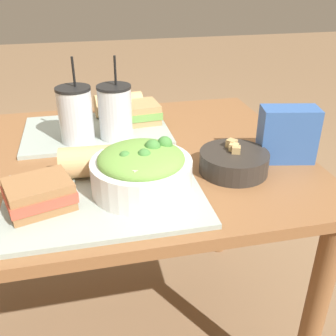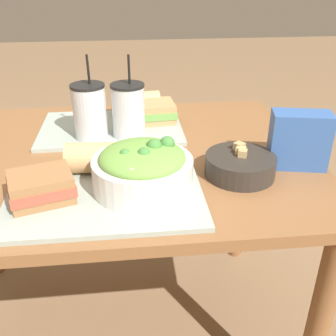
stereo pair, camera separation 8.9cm
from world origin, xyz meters
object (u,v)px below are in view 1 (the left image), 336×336
(sandwich_far, at_px, (138,113))
(salad_bowl, at_px, (142,169))
(drink_cup_red, at_px, (115,114))
(drink_cup_dark, at_px, (76,116))
(sandwich_near, at_px, (39,194))
(soup_bowl, at_px, (234,161))
(napkin_folded, at_px, (111,160))
(chip_bag, at_px, (287,134))
(baguette_far, at_px, (119,104))
(baguette_near, at_px, (96,161))

(sandwich_far, bearing_deg, salad_bowl, -102.48)
(drink_cup_red, bearing_deg, drink_cup_dark, 180.00)
(sandwich_near, bearing_deg, soup_bowl, -7.43)
(soup_bowl, bearing_deg, sandwich_near, -170.13)
(napkin_folded, bearing_deg, chip_bag, -11.88)
(baguette_far, distance_m, drink_cup_dark, 0.25)
(sandwich_far, xyz_separation_m, drink_cup_red, (-0.08, -0.12, 0.04))
(sandwich_far, relative_size, baguette_far, 0.88)
(sandwich_far, bearing_deg, drink_cup_red, -131.05)
(chip_bag, bearing_deg, soup_bowl, -156.32)
(soup_bowl, bearing_deg, napkin_folded, 156.52)
(baguette_near, distance_m, napkin_folded, 0.12)
(drink_cup_dark, bearing_deg, chip_bag, -22.55)
(soup_bowl, bearing_deg, chip_bag, 12.03)
(soup_bowl, height_order, chip_bag, chip_bag)
(chip_bag, relative_size, napkin_folded, 0.80)
(baguette_far, distance_m, chip_bag, 0.59)
(salad_bowl, xyz_separation_m, drink_cup_dark, (-0.14, 0.33, 0.02))
(soup_bowl, relative_size, sandwich_near, 1.08)
(soup_bowl, bearing_deg, drink_cup_red, 136.19)
(salad_bowl, bearing_deg, sandwich_far, 82.48)
(sandwich_far, height_order, napkin_folded, sandwich_far)
(salad_bowl, distance_m, drink_cup_dark, 0.36)
(baguette_near, bearing_deg, chip_bag, -86.31)
(baguette_near, relative_size, drink_cup_red, 0.74)
(salad_bowl, bearing_deg, soup_bowl, 13.34)
(salad_bowl, xyz_separation_m, sandwich_far, (0.06, 0.44, -0.02))
(drink_cup_dark, bearing_deg, sandwich_far, 30.05)
(salad_bowl, height_order, napkin_folded, salad_bowl)
(sandwich_near, xyz_separation_m, napkin_folded, (0.17, 0.22, -0.04))
(baguette_far, xyz_separation_m, drink_cup_red, (-0.03, -0.19, 0.04))
(sandwich_near, height_order, drink_cup_red, drink_cup_red)
(sandwich_far, relative_size, chip_bag, 0.92)
(salad_bowl, xyz_separation_m, chip_bag, (0.42, 0.09, 0.01))
(baguette_near, distance_m, chip_bag, 0.52)
(drink_cup_dark, distance_m, chip_bag, 0.60)
(sandwich_near, xyz_separation_m, drink_cup_dark, (0.09, 0.35, 0.05))
(soup_bowl, xyz_separation_m, napkin_folded, (-0.31, 0.13, -0.03))
(sandwich_near, relative_size, baguette_far, 0.99)
(baguette_near, bearing_deg, drink_cup_dark, 14.16)
(salad_bowl, height_order, sandwich_far, salad_bowl)
(baguette_far, height_order, napkin_folded, baguette_far)
(chip_bag, bearing_deg, napkin_folded, 179.77)
(drink_cup_red, height_order, napkin_folded, drink_cup_red)
(salad_bowl, xyz_separation_m, napkin_folded, (-0.06, 0.19, -0.06))
(soup_bowl, bearing_deg, baguette_far, 118.17)
(sandwich_far, xyz_separation_m, napkin_folded, (-0.12, -0.25, -0.04))
(sandwich_near, height_order, baguette_near, baguette_near)
(drink_cup_red, bearing_deg, baguette_near, -107.68)
(salad_bowl, xyz_separation_m, soup_bowl, (0.25, 0.06, -0.04))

